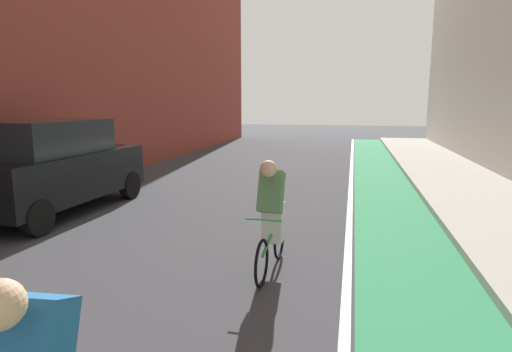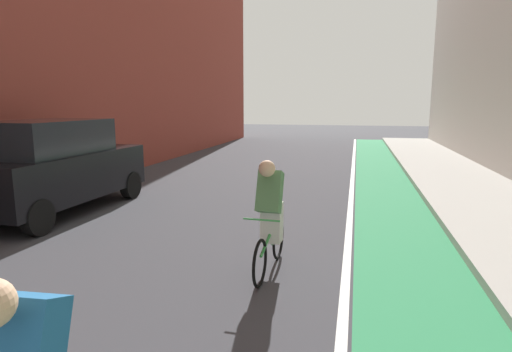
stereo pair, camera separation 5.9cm
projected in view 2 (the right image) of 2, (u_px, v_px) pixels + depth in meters
ground_plane at (235, 200)px, 10.42m from camera, size 73.60×73.60×0.00m
bike_lane_paint at (386, 190)px, 11.51m from camera, size 1.60×33.45×0.00m
lane_divider_stripe at (352, 189)px, 11.71m from camera, size 0.12×33.45×0.00m
sidewalk_right at (474, 192)px, 11.01m from camera, size 2.76×33.45×0.14m
parked_suv_black at (55, 166)px, 9.06m from camera, size 1.91×4.26×1.98m
cyclist_mid at (270, 212)px, 5.86m from camera, size 0.48×1.68×1.59m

